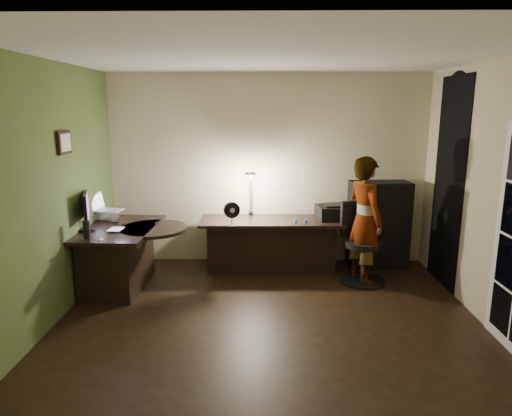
{
  "coord_description": "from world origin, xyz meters",
  "views": [
    {
      "loc": [
        -0.06,
        -4.48,
        2.22
      ],
      "look_at": [
        -0.15,
        1.05,
        1.0
      ],
      "focal_mm": 32.0,
      "sensor_mm": 36.0,
      "label": 1
    }
  ],
  "objects_px": {
    "desk_left": "(122,257)",
    "person": "(365,220)",
    "desk_right": "(271,245)",
    "monitor": "(85,216)",
    "cabinet": "(378,224)",
    "office_chair": "(364,244)"
  },
  "relations": [
    {
      "from": "desk_left",
      "to": "person",
      "type": "height_order",
      "value": "person"
    },
    {
      "from": "cabinet",
      "to": "person",
      "type": "relative_size",
      "value": 0.74
    },
    {
      "from": "office_chair",
      "to": "desk_left",
      "type": "bearing_deg",
      "value": 162.74
    },
    {
      "from": "desk_left",
      "to": "desk_right",
      "type": "xyz_separation_m",
      "value": [
        1.88,
        0.64,
        -0.03
      ]
    },
    {
      "from": "desk_left",
      "to": "person",
      "type": "distance_m",
      "value": 3.1
    },
    {
      "from": "desk_left",
      "to": "person",
      "type": "relative_size",
      "value": 0.83
    },
    {
      "from": "desk_right",
      "to": "person",
      "type": "bearing_deg",
      "value": -19.56
    },
    {
      "from": "desk_right",
      "to": "person",
      "type": "xyz_separation_m",
      "value": [
        1.18,
        -0.4,
        0.46
      ]
    },
    {
      "from": "desk_right",
      "to": "cabinet",
      "type": "relative_size",
      "value": 1.59
    },
    {
      "from": "monitor",
      "to": "person",
      "type": "height_order",
      "value": "person"
    },
    {
      "from": "desk_left",
      "to": "monitor",
      "type": "bearing_deg",
      "value": -153.87
    },
    {
      "from": "monitor",
      "to": "office_chair",
      "type": "bearing_deg",
      "value": -13.11
    },
    {
      "from": "monitor",
      "to": "person",
      "type": "xyz_separation_m",
      "value": [
        3.41,
        0.41,
        -0.14
      ]
    },
    {
      "from": "desk_left",
      "to": "desk_right",
      "type": "distance_m",
      "value": 1.99
    },
    {
      "from": "cabinet",
      "to": "office_chair",
      "type": "height_order",
      "value": "cabinet"
    },
    {
      "from": "desk_left",
      "to": "cabinet",
      "type": "distance_m",
      "value": 3.51
    },
    {
      "from": "person",
      "to": "desk_left",
      "type": "bearing_deg",
      "value": 69.86
    },
    {
      "from": "desk_left",
      "to": "desk_right",
      "type": "bearing_deg",
      "value": 20.4
    },
    {
      "from": "desk_left",
      "to": "office_chair",
      "type": "bearing_deg",
      "value": 5.65
    },
    {
      "from": "desk_right",
      "to": "monitor",
      "type": "bearing_deg",
      "value": -161.07
    },
    {
      "from": "desk_left",
      "to": "monitor",
      "type": "xyz_separation_m",
      "value": [
        -0.35,
        -0.16,
        0.57
      ]
    },
    {
      "from": "desk_left",
      "to": "person",
      "type": "bearing_deg",
      "value": 6.09
    }
  ]
}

